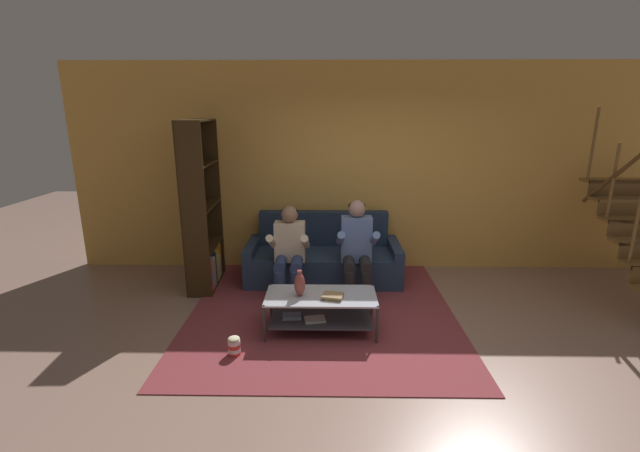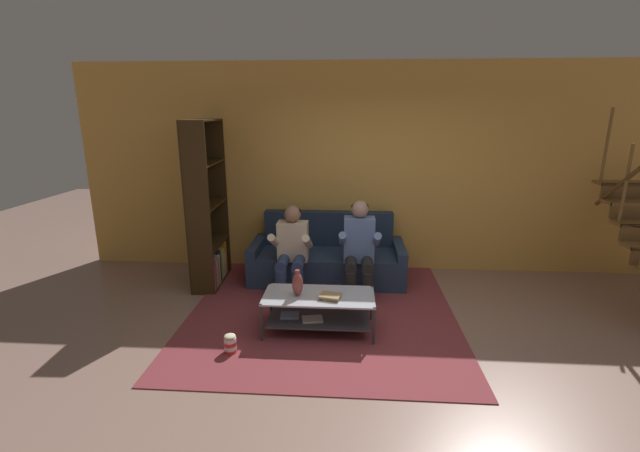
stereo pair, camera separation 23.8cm
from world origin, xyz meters
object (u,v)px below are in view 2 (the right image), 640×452
couch (327,258)px  bookshelf (206,230)px  person_seated_left (292,247)px  coffee_table (318,307)px  book_stack (331,296)px  person_seated_right (359,246)px  popcorn_tub (230,344)px  vase (298,284)px

couch → bookshelf: bookshelf is taller
person_seated_left → coffee_table: bearing=-67.5°
person_seated_left → book_stack: size_ratio=4.70×
couch → person_seated_left: 0.74m
bookshelf → person_seated_left: bearing=-12.8°
coffee_table → book_stack: 0.22m
person_seated_right → popcorn_tub: 1.99m
person_seated_right → vase: bearing=-123.4°
person_seated_left → book_stack: 1.17m
bookshelf → coffee_table: bearing=-37.9°
coffee_table → vase: (-0.21, -0.02, 0.27)m
bookshelf → person_seated_right: bearing=-7.3°
person_seated_right → bookshelf: bookshelf is taller
couch → coffee_table: (-0.02, -1.47, -0.02)m
person_seated_left → vase: person_seated_left is taller
vase → popcorn_tub: vase is taller
person_seated_right → vase: person_seated_right is taller
coffee_table → book_stack: (0.14, -0.07, 0.16)m
couch → popcorn_tub: size_ratio=10.57×
person_seated_right → vase: 1.18m
book_stack → vase: bearing=172.0°
person_seated_left → coffee_table: size_ratio=0.97×
bookshelf → vase: bearing=-42.5°
popcorn_tub → bookshelf: bearing=113.9°
vase → couch: bearing=81.2°
couch → bookshelf: 1.67m
vase → popcorn_tub: bearing=-141.7°
coffee_table → book_stack: bearing=-27.9°
person_seated_right → vase: (-0.65, -0.98, -0.11)m
person_seated_right → popcorn_tub: bearing=-130.6°
couch → person_seated_right: (0.42, -0.51, 0.35)m
person_seated_left → book_stack: person_seated_left is taller
coffee_table → bookshelf: 2.03m
person_seated_right → book_stack: person_seated_right is taller
person_seated_right → book_stack: (-0.31, -1.03, -0.21)m
vase → book_stack: vase is taller
couch → person_seated_left: (-0.42, -0.52, 0.32)m
person_seated_left → coffee_table: (0.39, -0.95, -0.34)m
couch → book_stack: (0.11, -1.54, 0.14)m
couch → popcorn_tub: couch is taller
couch → popcorn_tub: (-0.83, -1.96, -0.19)m
book_stack → popcorn_tub: (-0.94, -0.42, -0.33)m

